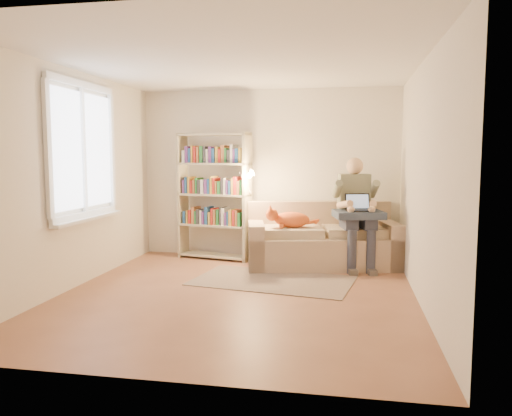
% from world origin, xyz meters
% --- Properties ---
extents(floor, '(4.50, 4.50, 0.00)m').
position_xyz_m(floor, '(0.00, 0.00, 0.00)').
color(floor, brown).
rests_on(floor, ground).
extents(ceiling, '(4.00, 4.50, 0.02)m').
position_xyz_m(ceiling, '(0.00, 0.00, 2.60)').
color(ceiling, white).
rests_on(ceiling, wall_back).
extents(wall_left, '(0.02, 4.50, 2.60)m').
position_xyz_m(wall_left, '(-2.00, 0.00, 1.30)').
color(wall_left, silver).
rests_on(wall_left, floor).
extents(wall_right, '(0.02, 4.50, 2.60)m').
position_xyz_m(wall_right, '(2.00, 0.00, 1.30)').
color(wall_right, silver).
rests_on(wall_right, floor).
extents(wall_back, '(4.00, 0.02, 2.60)m').
position_xyz_m(wall_back, '(0.00, 2.25, 1.30)').
color(wall_back, silver).
rests_on(wall_back, floor).
extents(wall_front, '(4.00, 0.02, 2.60)m').
position_xyz_m(wall_front, '(0.00, -2.25, 1.30)').
color(wall_front, silver).
rests_on(wall_front, floor).
extents(window, '(0.12, 1.52, 1.69)m').
position_xyz_m(window, '(-1.95, 0.20, 1.38)').
color(window, white).
rests_on(window, wall_left).
extents(sofa, '(2.28, 1.38, 0.90)m').
position_xyz_m(sofa, '(0.87, 1.73, 0.33)').
color(sofa, tan).
rests_on(sofa, floor).
extents(person, '(0.56, 0.76, 1.56)m').
position_xyz_m(person, '(1.34, 1.67, 0.87)').
color(person, gray).
rests_on(person, sofa).
extents(cat, '(0.73, 0.37, 0.28)m').
position_xyz_m(cat, '(0.39, 1.49, 0.69)').
color(cat, orange).
rests_on(cat, sofa).
extents(blanket, '(0.75, 0.66, 0.10)m').
position_xyz_m(blanket, '(1.41, 1.52, 0.78)').
color(blanket, '#2A354A').
rests_on(blanket, person).
extents(laptop, '(0.39, 0.35, 0.29)m').
position_xyz_m(laptop, '(1.41, 1.53, 0.89)').
color(laptop, black).
rests_on(laptop, blanket).
extents(bookshelf, '(1.26, 0.60, 1.93)m').
position_xyz_m(bookshelf, '(-0.78, 1.90, 1.07)').
color(bookshelf, '#C1B792').
rests_on(bookshelf, floor).
extents(rug, '(2.13, 1.47, 0.01)m').
position_xyz_m(rug, '(0.31, 0.69, 0.01)').
color(rug, '#806C5D').
rests_on(rug, floor).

